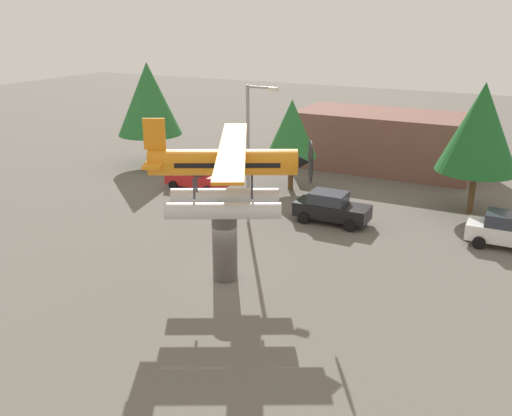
{
  "coord_description": "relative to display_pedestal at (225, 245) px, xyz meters",
  "views": [
    {
      "loc": [
        11.6,
        -19.5,
        11.21
      ],
      "look_at": [
        0.0,
        3.0,
        2.41
      ],
      "focal_mm": 39.21,
      "sensor_mm": 36.0,
      "label": 1
    }
  ],
  "objects": [
    {
      "name": "floatplane_monument",
      "position": [
        0.12,
        0.06,
        3.27
      ],
      "size": [
        7.11,
        9.72,
        4.0
      ],
      "rotation": [
        0.0,
        0.0,
        0.48
      ],
      "color": "silver",
      "rests_on": "display_pedestal"
    },
    {
      "name": "tree_west",
      "position": [
        -15.09,
        14.55,
        3.55
      ],
      "size": [
        4.86,
        4.86,
        7.86
      ],
      "color": "brown",
      "rests_on": "ground"
    },
    {
      "name": "car_mid_black",
      "position": [
        1.73,
        8.91,
        -0.72
      ],
      "size": [
        4.2,
        2.02,
        1.76
      ],
      "color": "black",
      "rests_on": "ground"
    },
    {
      "name": "display_pedestal",
      "position": [
        0.0,
        0.0,
        0.0
      ],
      "size": [
        1.1,
        1.1,
        3.21
      ],
      "primitive_type": "cylinder",
      "color": "#4C4742",
      "rests_on": "ground"
    },
    {
      "name": "tree_east",
      "position": [
        -2.89,
        13.7,
        2.53
      ],
      "size": [
        3.4,
        3.4,
        6.04
      ],
      "color": "brown",
      "rests_on": "ground"
    },
    {
      "name": "ground_plane",
      "position": [
        0.0,
        0.0,
        -1.6
      ],
      "size": [
        140.0,
        140.0,
        0.0
      ],
      "primitive_type": "plane",
      "color": "#605B54"
    },
    {
      "name": "streetlight_primary",
      "position": [
        -2.17,
        6.64,
        2.89
      ],
      "size": [
        1.84,
        0.28,
        7.73
      ],
      "color": "gray",
      "rests_on": "ground"
    },
    {
      "name": "car_far_white",
      "position": [
        10.97,
        9.65,
        -0.72
      ],
      "size": [
        4.2,
        2.02,
        1.76
      ],
      "color": "white",
      "rests_on": "ground"
    },
    {
      "name": "storefront_building",
      "position": [
        1.17,
        22.0,
        0.52
      ],
      "size": [
        13.06,
        6.14,
        4.24
      ],
      "primitive_type": "cube",
      "color": "brown",
      "rests_on": "ground"
    },
    {
      "name": "car_near_red",
      "position": [
        -8.55,
        10.82,
        -0.72
      ],
      "size": [
        4.2,
        2.02,
        1.76
      ],
      "color": "red",
      "rests_on": "ground"
    },
    {
      "name": "tree_center_back",
      "position": [
        8.54,
        14.27,
        3.5
      ],
      "size": [
        4.59,
        4.59,
        7.67
      ],
      "color": "brown",
      "rests_on": "ground"
    }
  ]
}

